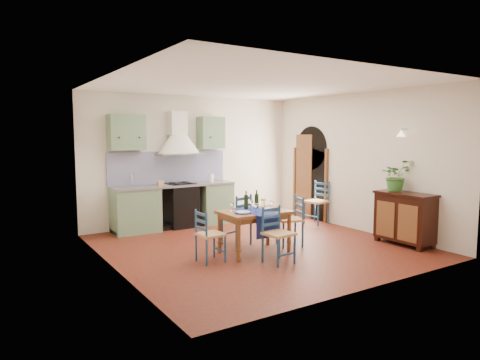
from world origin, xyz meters
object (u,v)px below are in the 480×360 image
object	(u,v)px
chair_near	(277,234)
potted_plant	(396,176)
dining_table	(255,216)
sideboard	(405,217)

from	to	relation	value
chair_near	potted_plant	distance (m)	2.70
dining_table	chair_near	world-z (taller)	dining_table
dining_table	sideboard	distance (m)	2.74
dining_table	chair_near	distance (m)	0.66
dining_table	sideboard	xyz separation A→B (m)	(2.55, -0.99, -0.12)
chair_near	sideboard	size ratio (longest dim) A/B	0.82
sideboard	dining_table	bearing A→B (deg)	158.66
dining_table	chair_near	xyz separation A→B (m)	(-0.02, -0.64, -0.18)
dining_table	potted_plant	xyz separation A→B (m)	(2.57, -0.75, 0.59)
sideboard	potted_plant	size ratio (longest dim) A/B	1.85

